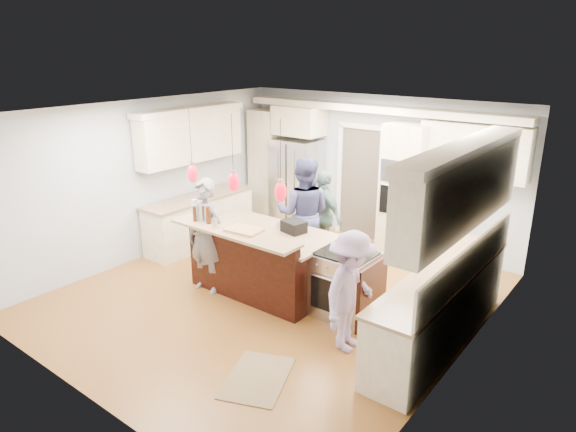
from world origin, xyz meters
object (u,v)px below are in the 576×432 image
(kitchen_island, at_px, (264,260))
(person_bar_end, at_px, (206,236))
(refrigerator, at_px, (297,184))
(person_far_left, at_px, (303,214))
(island_range, at_px, (347,285))

(kitchen_island, bearing_deg, person_bar_end, -141.65)
(refrigerator, bearing_deg, person_far_left, -50.05)
(island_range, height_order, person_bar_end, person_bar_end)
(kitchen_island, height_order, person_bar_end, person_bar_end)
(person_bar_end, relative_size, person_far_left, 0.93)
(refrigerator, xyz_separation_m, island_range, (2.71, -2.49, -0.44))
(island_range, relative_size, person_bar_end, 0.53)
(refrigerator, distance_m, person_far_left, 1.97)
(kitchen_island, height_order, island_range, kitchen_island)
(island_range, bearing_deg, person_bar_end, -163.88)
(person_bar_end, bearing_deg, refrigerator, 100.67)
(kitchen_island, relative_size, person_bar_end, 1.22)
(person_far_left, bearing_deg, island_range, 118.43)
(kitchen_island, xyz_separation_m, person_bar_end, (-0.66, -0.52, 0.38))
(kitchen_island, relative_size, island_range, 2.28)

